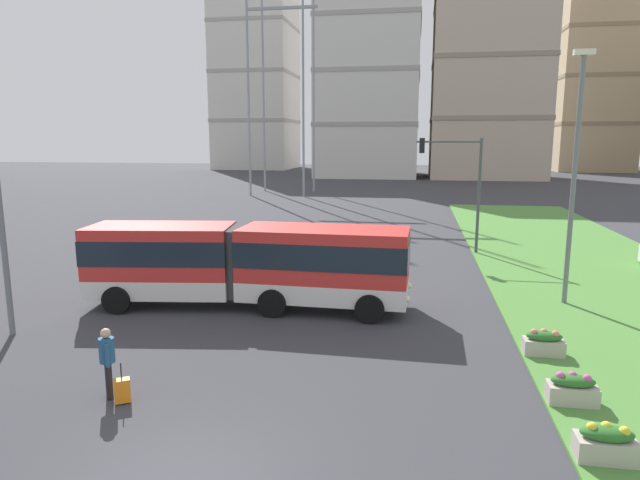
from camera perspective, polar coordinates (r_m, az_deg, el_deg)
articulated_bus at (r=20.48m, az=-7.49°, el=-2.36°), size 12.00×3.44×3.00m
pedestrian_crossing at (r=14.34m, az=-21.06°, el=-11.28°), size 0.36×0.50×1.74m
rolling_suitcase at (r=14.23m, az=-19.69°, el=-14.37°), size 0.43×0.40×0.97m
flower_planter_0 at (r=12.47m, az=27.38°, el=-18.05°), size 1.10×0.56×0.74m
flower_planter_1 at (r=14.50m, az=24.56°, el=-13.75°), size 1.10×0.56×0.74m
flower_planter_2 at (r=17.21m, az=22.05°, el=-9.77°), size 1.10×0.56×0.74m
traffic_light_far_right at (r=30.60m, az=14.13°, el=6.45°), size 3.45×0.28×6.20m
streetlight_median at (r=22.07m, az=24.76°, el=6.60°), size 0.70×0.28×9.20m
apartment_tower_west at (r=123.00m, az=-6.67°, el=18.66°), size 15.79×16.13×48.24m
apartment_tower_westcentre at (r=97.93m, az=5.21°, el=18.68°), size 16.58×19.95×40.88m
apartment_tower_centre at (r=97.30m, az=17.32°, el=22.22°), size 17.63×16.06×53.85m
apartment_tower_eastcentre at (r=125.02m, az=26.25°, el=14.51°), size 14.22×16.63×35.01m
transmission_pylon at (r=64.66m, az=-3.97°, el=19.83°), size 9.00×6.24×30.86m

